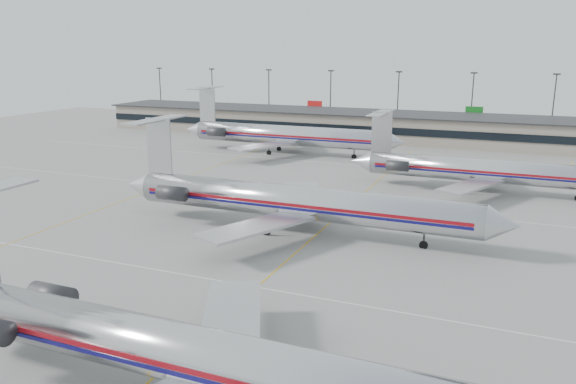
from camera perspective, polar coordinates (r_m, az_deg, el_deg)
The scene contains 8 objects.
ground at distance 42.82m, azimuth -9.20°, elevation -14.55°, with size 260.00×260.00×0.00m, color gray.
apron_markings at distance 50.65m, azimuth -3.21°, elevation -9.63°, with size 160.00×0.15×0.02m, color silver.
terminal at distance 132.34m, azimuth 13.58°, elevation 6.34°, with size 162.00×17.00×6.25m.
light_mast_row at distance 145.56m, azimuth 14.61°, elevation 9.12°, with size 163.60×0.40×15.28m.
jet_foreground at distance 34.34m, azimuth -9.71°, elevation -15.93°, with size 44.13×25.98×11.55m.
jet_second_row at distance 64.44m, azimuth 0.33°, elevation -0.94°, with size 47.48×27.96×12.43m.
jet_third_row at distance 87.40m, azimuth 19.15°, elevation 2.10°, with size 41.36×25.44×11.31m.
jet_back_row at distance 114.01m, azimuth -0.45°, elevation 5.83°, with size 47.54×29.24×13.00m.
Camera 1 is at (20.29, -31.64, 20.51)m, focal length 35.00 mm.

